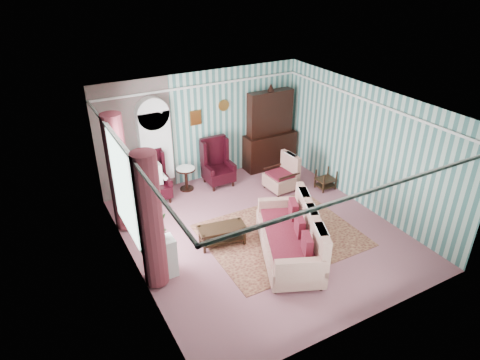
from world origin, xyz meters
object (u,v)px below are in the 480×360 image
wingback_right (218,163)px  nest_table (326,179)px  round_side_table (186,179)px  floral_armchair (281,174)px  dresser_hutch (270,128)px  coffee_table (222,235)px  wingback_left (153,178)px  seated_woman (153,179)px  bookcase (156,151)px  plant_stand (161,258)px  sofa (289,235)px

wingback_right → nest_table: size_ratio=2.31×
round_side_table → floral_armchair: size_ratio=0.66×
dresser_hutch → coffee_table: size_ratio=2.41×
nest_table → coffee_table: bearing=-166.0°
round_side_table → coffee_table: 2.56m
dresser_hutch → floral_armchair: 1.56m
nest_table → wingback_right: bearing=146.3°
wingback_left → seated_woman: (0.00, 0.00, -0.04)m
bookcase → wingback_left: size_ratio=1.79×
bookcase → seated_woman: size_ratio=1.90×
round_side_table → plant_stand: 3.36m
dresser_hutch → round_side_table: bearing=-177.4°
nest_table → sofa: sofa is taller
wingback_right → seated_woman: bearing=180.0°
nest_table → sofa: bearing=-142.5°
wingback_right → coffee_table: (-1.10, -2.40, -0.42)m
seated_woman → sofa: (1.60, -3.44, -0.06)m
bookcase → sofa: (1.35, -3.83, -0.59)m
round_side_table → plant_stand: plant_stand is taller
dresser_hutch → coffee_table: 4.03m
round_side_table → floral_armchair: (2.13, -1.18, 0.15)m
wingback_left → dresser_hutch: bearing=4.4°
dresser_hutch → plant_stand: bearing=-144.9°
sofa → floral_armchair: sofa is taller
sofa → plant_stand: bearing=97.2°
sofa → floral_armchair: bearing=-7.3°
dresser_hutch → nest_table: (0.57, -1.82, -0.91)m
dresser_hutch → floral_armchair: bearing=-110.0°
bookcase → plant_stand: (-1.05, -3.14, -0.72)m
coffee_table → plant_stand: bearing=-166.4°
nest_table → sofa: (-2.47, -1.89, 0.26)m
wingback_right → sofa: wingback_right is taller
wingback_left → nest_table: size_ratio=2.31×
wingback_right → floral_armchair: bearing=-38.9°
round_side_table → plant_stand: size_ratio=0.75×
plant_stand → coffee_table: 1.50m
seated_woman → round_side_table: (0.90, 0.15, -0.29)m
floral_armchair → dresser_hutch: bearing=-23.9°
dresser_hutch → seated_woman: bearing=-175.6°
round_side_table → wingback_right: bearing=-10.0°
bookcase → sofa: size_ratio=0.99×
bookcase → wingback_right: (1.50, -0.39, -0.50)m
bookcase → wingback_left: bearing=-122.7°
bookcase → wingback_right: bookcase is taller
wingback_left → nest_table: bearing=-20.8°
floral_armchair → plant_stand: bearing=110.4°
wingback_left → floral_armchair: (3.03, -1.03, -0.17)m
wingback_left → sofa: 3.80m
wingback_left → wingback_right: 1.75m
plant_stand → floral_armchair: floral_armchair is taller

